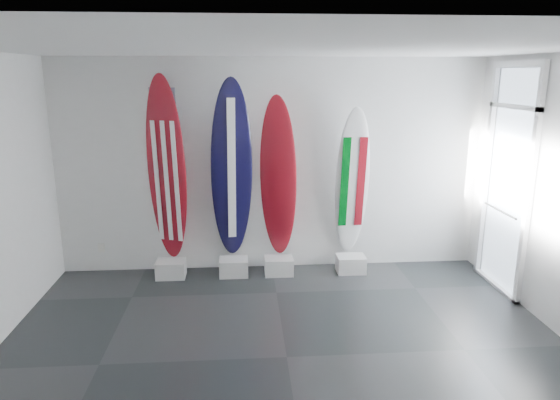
{
  "coord_description": "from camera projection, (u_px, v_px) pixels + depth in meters",
  "views": [
    {
      "loc": [
        -0.41,
        -4.53,
        2.78
      ],
      "look_at": [
        0.04,
        1.4,
        1.28
      ],
      "focal_mm": 32.39,
      "sensor_mm": 36.0,
      "label": 1
    }
  ],
  "objects": [
    {
      "name": "floor",
      "position": [
        287.0,
        357.0,
        5.09
      ],
      "size": [
        6.0,
        6.0,
        0.0
      ],
      "primitive_type": "plane",
      "color": "black",
      "rests_on": "ground"
    },
    {
      "name": "ceiling",
      "position": [
        288.0,
        47.0,
        4.35
      ],
      "size": [
        6.0,
        6.0,
        0.0
      ],
      "primitive_type": "plane",
      "rotation": [
        3.14,
        0.0,
        0.0
      ],
      "color": "white",
      "rests_on": "wall_back"
    },
    {
      "name": "wall_back",
      "position": [
        272.0,
        166.0,
        7.14
      ],
      "size": [
        6.0,
        0.0,
        6.0
      ],
      "primitive_type": "plane",
      "rotation": [
        1.57,
        0.0,
        0.0
      ],
      "color": "silver",
      "rests_on": "ground"
    },
    {
      "name": "wall_front",
      "position": [
        336.0,
        362.0,
        2.3
      ],
      "size": [
        6.0,
        0.0,
        6.0
      ],
      "primitive_type": "plane",
      "rotation": [
        -1.57,
        0.0,
        0.0
      ],
      "color": "silver",
      "rests_on": "ground"
    },
    {
      "name": "display_block_usa",
      "position": [
        171.0,
        269.0,
        7.06
      ],
      "size": [
        0.4,
        0.3,
        0.24
      ],
      "primitive_type": "cube",
      "color": "silver",
      "rests_on": "floor"
    },
    {
      "name": "surfboard_usa",
      "position": [
        167.0,
        170.0,
        6.82
      ],
      "size": [
        0.61,
        0.39,
        2.55
      ],
      "primitive_type": "ellipsoid",
      "rotation": [
        0.05,
        0.0,
        -0.36
      ],
      "color": "maroon",
      "rests_on": "display_block_usa"
    },
    {
      "name": "display_block_navy",
      "position": [
        234.0,
        267.0,
        7.12
      ],
      "size": [
        0.4,
        0.3,
        0.24
      ],
      "primitive_type": "cube",
      "color": "silver",
      "rests_on": "floor"
    },
    {
      "name": "surfboard_navy",
      "position": [
        232.0,
        170.0,
        6.89
      ],
      "size": [
        0.61,
        0.43,
        2.51
      ],
      "primitive_type": "ellipsoid",
      "rotation": [
        0.11,
        0.0,
        0.12
      ],
      "color": "black",
      "rests_on": "display_block_navy"
    },
    {
      "name": "display_block_swiss",
      "position": [
        279.0,
        266.0,
        7.17
      ],
      "size": [
        0.4,
        0.3,
        0.24
      ],
      "primitive_type": "cube",
      "color": "silver",
      "rests_on": "floor"
    },
    {
      "name": "surfboard_swiss",
      "position": [
        278.0,
        178.0,
        6.96
      ],
      "size": [
        0.57,
        0.41,
        2.28
      ],
      "primitive_type": "ellipsoid",
      "rotation": [
        0.09,
        0.0,
        -0.28
      ],
      "color": "maroon",
      "rests_on": "display_block_swiss"
    },
    {
      "name": "display_block_italy",
      "position": [
        351.0,
        264.0,
        7.25
      ],
      "size": [
        0.4,
        0.3,
        0.24
      ],
      "primitive_type": "cube",
      "color": "silver",
      "rests_on": "floor"
    },
    {
      "name": "surfboard_italy",
      "position": [
        352.0,
        182.0,
        7.06
      ],
      "size": [
        0.49,
        0.37,
        2.12
      ],
      "primitive_type": "ellipsoid",
      "rotation": [
        0.13,
        0.0,
        0.03
      ],
      "color": "white",
      "rests_on": "display_block_italy"
    },
    {
      "name": "wall_outlet",
      "position": [
        101.0,
        248.0,
        7.22
      ],
      "size": [
        0.09,
        0.02,
        0.13
      ],
      "primitive_type": "cube",
      "color": "silver",
      "rests_on": "wall_back"
    },
    {
      "name": "glass_door",
      "position": [
        508.0,
        182.0,
        6.45
      ],
      "size": [
        0.12,
        1.16,
        2.85
      ],
      "primitive_type": null,
      "color": "white",
      "rests_on": "floor"
    }
  ]
}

